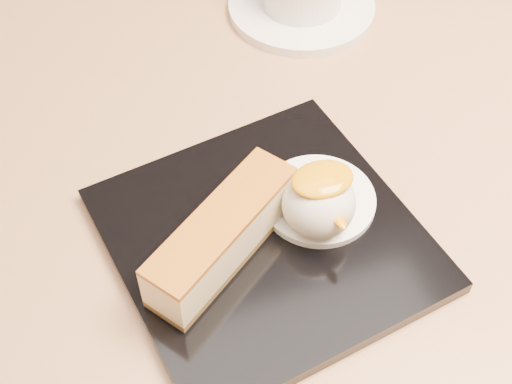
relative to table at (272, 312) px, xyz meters
name	(u,v)px	position (x,y,z in m)	size (l,w,h in m)	color
table	(272,312)	(0.00, 0.00, 0.00)	(0.80, 0.80, 0.72)	black
dessert_plate	(265,239)	(-0.02, -0.02, 0.16)	(0.22, 0.22, 0.01)	black
cheesecake	(223,235)	(-0.05, -0.03, 0.19)	(0.13, 0.11, 0.04)	brown
cream_smear	(318,200)	(0.03, -0.01, 0.17)	(0.09, 0.09, 0.01)	white
ice_cream_scoop	(319,203)	(0.02, -0.03, 0.19)	(0.06, 0.06, 0.06)	white
mango_sauce	(322,179)	(0.02, -0.03, 0.22)	(0.05, 0.04, 0.01)	orange
mint_sprig	(272,183)	(0.00, 0.02, 0.17)	(0.04, 0.03, 0.00)	#297F2F
saucer	(301,7)	(0.12, 0.24, 0.16)	(0.15, 0.15, 0.01)	white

